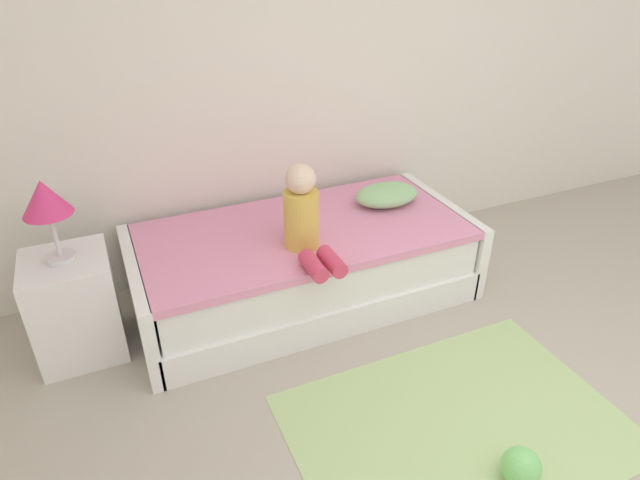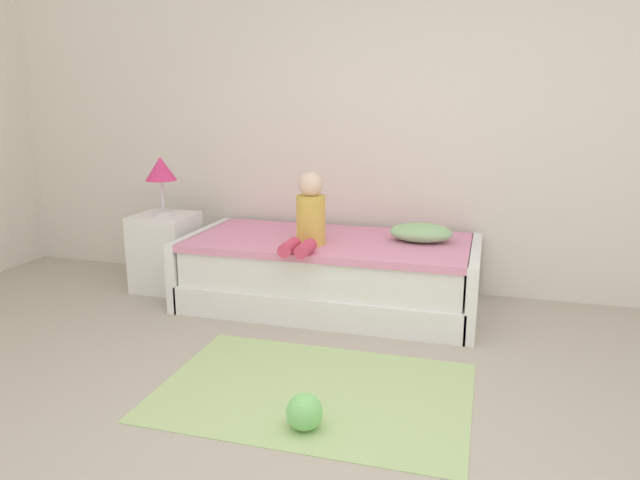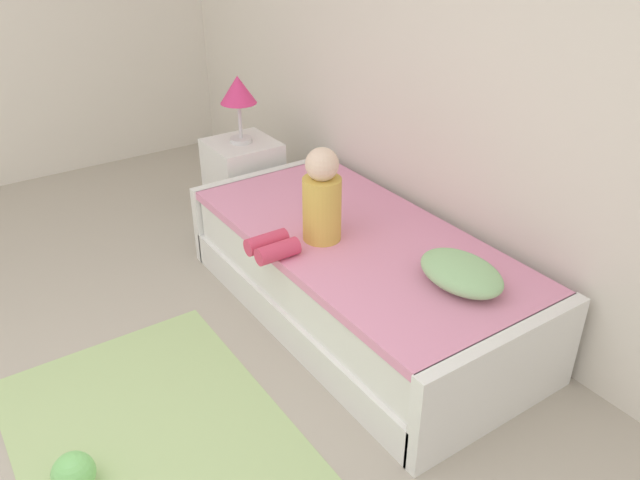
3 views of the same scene
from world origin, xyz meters
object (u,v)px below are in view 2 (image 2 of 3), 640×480
object	(u,v)px
child_figure	(309,216)
pillow	(421,233)
toy_ball	(304,412)
table_lamp	(161,172)
nightstand	(166,252)
bed	(329,273)

from	to	relation	value
child_figure	pillow	world-z (taller)	child_figure
toy_ball	table_lamp	bearing A→B (deg)	135.11
nightstand	toy_ball	world-z (taller)	nightstand
child_figure	nightstand	bearing A→B (deg)	168.87
bed	child_figure	size ratio (longest dim) A/B	4.14
child_figure	toy_ball	size ratio (longest dim) A/B	2.96
table_lamp	pillow	size ratio (longest dim) A/B	1.02
nightstand	pillow	size ratio (longest dim) A/B	1.36
child_figure	toy_ball	world-z (taller)	child_figure
bed	child_figure	world-z (taller)	child_figure
pillow	child_figure	bearing A→B (deg)	-155.61
bed	child_figure	xyz separation A→B (m)	(-0.09, -0.23, 0.46)
table_lamp	child_figure	xyz separation A→B (m)	(1.26, -0.25, -0.23)
bed	child_figure	distance (m)	0.52
pillow	toy_ball	size ratio (longest dim) A/B	2.55
pillow	table_lamp	bearing A→B (deg)	-177.70
child_figure	pillow	distance (m)	0.81
pillow	toy_ball	xyz separation A→B (m)	(-0.31, -1.75, -0.48)
child_figure	pillow	size ratio (longest dim) A/B	1.16
table_lamp	pillow	world-z (taller)	table_lamp
toy_ball	child_figure	bearing A→B (deg)	106.25
bed	table_lamp	distance (m)	1.52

